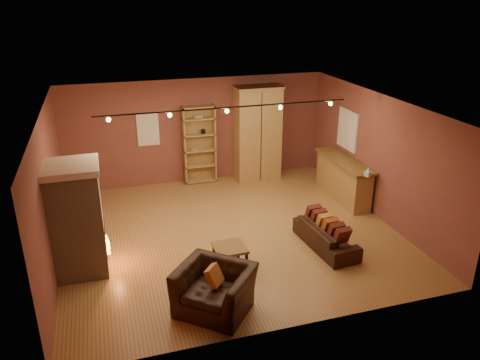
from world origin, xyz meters
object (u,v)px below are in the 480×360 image
object	(u,v)px
armchair	(214,282)
coffee_table	(230,250)
bookcase	(199,144)
bar_counter	(343,179)
fireplace	(77,219)
armoire	(257,133)
loveseat	(326,231)

from	to	relation	value
armchair	coffee_table	world-z (taller)	armchair
armchair	bookcase	bearing A→B (deg)	120.34
bar_counter	coffee_table	world-z (taller)	bar_counter
fireplace	armchair	bearing A→B (deg)	-41.81
bookcase	coffee_table	size ratio (longest dim) A/B	3.50
fireplace	armchair	world-z (taller)	fireplace
armoire	fireplace	bearing A→B (deg)	-142.78
fireplace	armoire	size ratio (longest dim) A/B	0.82
bookcase	bar_counter	bearing A→B (deg)	-34.44
bookcase	armchair	distance (m)	5.71
armchair	armoire	bearing A→B (deg)	104.77
loveseat	bookcase	bearing A→B (deg)	16.61
bar_counter	armchair	bearing A→B (deg)	-140.73
armoire	coffee_table	xyz separation A→B (m)	(-1.98, -4.24, -0.91)
bar_counter	loveseat	xyz separation A→B (m)	(-1.50, -2.10, -0.17)
bar_counter	loveseat	bearing A→B (deg)	-125.58
fireplace	armoire	xyz separation A→B (m)	(4.64, 3.52, 0.23)
armoire	armchair	xyz separation A→B (m)	(-2.56, -5.38, -0.78)
coffee_table	armoire	bearing A→B (deg)	64.98
bookcase	bar_counter	size ratio (longest dim) A/B	0.99
fireplace	bar_counter	bearing A→B (deg)	13.95
loveseat	armoire	bearing A→B (deg)	-3.43
bookcase	loveseat	bearing A→B (deg)	-68.51
fireplace	coffee_table	world-z (taller)	fireplace
fireplace	armoire	distance (m)	5.83
bookcase	bar_counter	world-z (taller)	bookcase
bookcase	armchair	size ratio (longest dim) A/B	1.53
fireplace	bar_counter	size ratio (longest dim) A/B	0.99
armoire	bar_counter	bearing A→B (deg)	-50.83
bookcase	armchair	xyz separation A→B (m)	(-0.98, -5.59, -0.56)
fireplace	loveseat	xyz separation A→B (m)	(4.74, -0.55, -0.71)
fireplace	coffee_table	size ratio (longest dim) A/B	3.51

